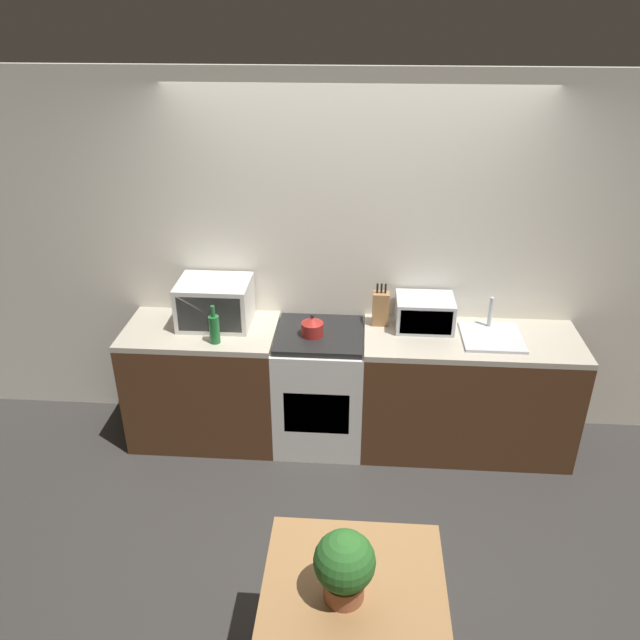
# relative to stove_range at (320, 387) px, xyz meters

# --- Properties ---
(ground_plane) EXTENTS (16.00, 16.00, 0.00)m
(ground_plane) POSITION_rel_stove_range_xyz_m (0.21, -0.88, -0.45)
(ground_plane) COLOR #33302D
(wall_back) EXTENTS (10.00, 0.06, 2.60)m
(wall_back) POSITION_rel_stove_range_xyz_m (0.21, 0.34, 0.85)
(wall_back) COLOR silver
(wall_back) RESTS_ON ground_plane
(counter_left_run) EXTENTS (1.07, 0.62, 0.90)m
(counter_left_run) POSITION_rel_stove_range_xyz_m (-0.85, 0.00, 0.00)
(counter_left_run) COLOR #4C2D19
(counter_left_run) RESTS_ON ground_plane
(counter_right_run) EXTENTS (1.48, 0.62, 0.90)m
(counter_right_run) POSITION_rel_stove_range_xyz_m (1.06, 0.00, 0.00)
(counter_right_run) COLOR #4C2D19
(counter_right_run) RESTS_ON ground_plane
(stove_range) EXTENTS (0.63, 0.62, 0.90)m
(stove_range) POSITION_rel_stove_range_xyz_m (0.00, 0.00, 0.00)
(stove_range) COLOR silver
(stove_range) RESTS_ON ground_plane
(kettle) EXTENTS (0.15, 0.15, 0.16)m
(kettle) POSITION_rel_stove_range_xyz_m (-0.05, -0.04, 0.52)
(kettle) COLOR maroon
(kettle) RESTS_ON stove_range
(microwave) EXTENTS (0.50, 0.39, 0.32)m
(microwave) POSITION_rel_stove_range_xyz_m (-0.75, 0.09, 0.61)
(microwave) COLOR silver
(microwave) RESTS_ON counter_left_run
(bottle) EXTENTS (0.07, 0.07, 0.27)m
(bottle) POSITION_rel_stove_range_xyz_m (-0.69, -0.19, 0.56)
(bottle) COLOR #1E662D
(bottle) RESTS_ON counter_left_run
(knife_block) EXTENTS (0.11, 0.09, 0.31)m
(knife_block) POSITION_rel_stove_range_xyz_m (0.42, 0.16, 0.58)
(knife_block) COLOR #9E7042
(knife_block) RESTS_ON counter_right_run
(toaster_oven) EXTENTS (0.40, 0.30, 0.22)m
(toaster_oven) POSITION_rel_stove_range_xyz_m (0.73, 0.14, 0.56)
(toaster_oven) COLOR silver
(toaster_oven) RESTS_ON counter_right_run
(sink_basin) EXTENTS (0.41, 0.41, 0.24)m
(sink_basin) POSITION_rel_stove_range_xyz_m (1.18, 0.01, 0.47)
(sink_basin) COLOR silver
(sink_basin) RESTS_ON counter_right_run
(dining_table) EXTENTS (0.78, 0.72, 0.76)m
(dining_table) POSITION_rel_stove_range_xyz_m (0.29, -1.96, 0.20)
(dining_table) COLOR #9E7042
(dining_table) RESTS_ON ground_plane
(potted_plant) EXTENTS (0.25, 0.25, 0.33)m
(potted_plant) POSITION_rel_stove_range_xyz_m (0.24, -2.02, 0.49)
(potted_plant) COLOR #9E5B3D
(potted_plant) RESTS_ON dining_table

